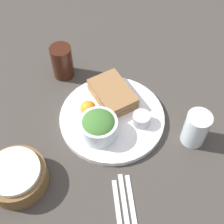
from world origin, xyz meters
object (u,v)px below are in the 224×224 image
Objects in this scene: drink_glass at (62,62)px; bread_basket at (17,176)px; salad_bowl at (99,126)px; fork at (133,212)px; water_glass at (196,128)px; sandwich at (112,94)px; knife at (126,213)px; plate at (112,118)px; spoon at (118,214)px; dressing_cup at (141,119)px.

bread_basket is (-0.35, 0.16, -0.02)m from drink_glass.
salad_bowl is 0.24m from fork.
water_glass reaches higher than salad_bowl.
sandwich reaches higher than knife.
drink_glass reaches higher than fork.
water_glass is (-0.11, -0.21, 0.04)m from plate.
water_glass is at bearing 128.57° from spoon.
plate is 1.57× the size of fork.
sandwich is 0.13m from salad_bowl.
fork and knife have the same top height.
fork is (-0.23, -0.04, -0.05)m from salad_bowl.
plate is at bearing 180.00° from knife.
drink_glass is (0.15, 0.13, 0.02)m from sandwich.
drink_glass is 0.50m from knife.
sandwich is 1.59× the size of salad_bowl.
water_glass is at bearing -118.13° from plate.
sandwich is 0.35m from spoon.
fork is 1.82× the size of water_glass.
spoon is at bearing -120.35° from bread_basket.
dressing_cup is 0.45× the size of drink_glass.
drink_glass reaches higher than plate.
plate is 0.25m from drink_glass.
water_glass reaches higher than dressing_cup.
spoon is (-0.49, -0.08, -0.05)m from drink_glass.
sandwich is 0.35m from fork.
sandwich is (0.07, -0.02, 0.03)m from plate.
knife is 1.17× the size of spoon.
dressing_cup reaches higher than plate.
dressing_cup is 0.37m from bread_basket.
salad_bowl reaches higher than plate.
salad_bowl is 0.25m from bread_basket.
dressing_cup is 0.33× the size of bread_basket.
fork is (-0.49, -0.11, -0.05)m from drink_glass.
salad_bowl is 0.24m from knife.
sandwich is at bearing -178.58° from fork.
sandwich is at bearing -138.11° from drink_glass.
salad_bowl is 2.07× the size of dressing_cup.
water_glass is (-0.18, -0.19, 0.01)m from sandwich.
salad_bowl is 0.98× the size of water_glass.
bread_basket is at bearing -115.40° from spoon.
bread_basket reaches higher than sandwich.
knife is (0.00, 0.02, 0.00)m from fork.
knife is 0.02m from spoon.
bread_basket is 0.79× the size of fork.
salad_bowl reaches higher than dressing_cup.
salad_bowl reaches higher than bread_basket.
dressing_cup is at bearing -149.44° from sandwich.
bread_basket is (-0.10, 0.35, -0.00)m from dressing_cup.
plate is 0.28m from fork.
salad_bowl reaches higher than knife.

